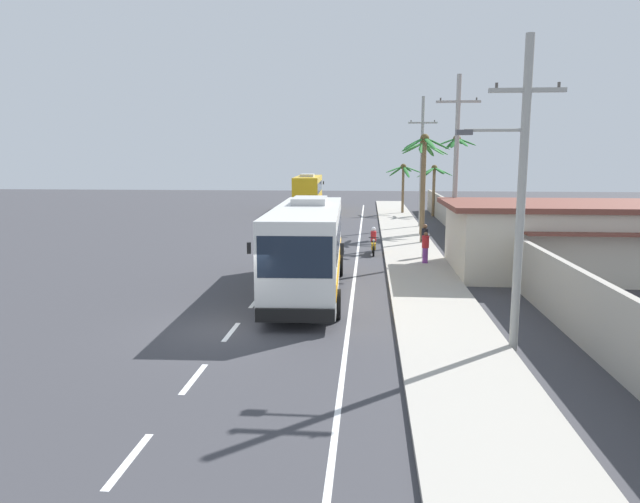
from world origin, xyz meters
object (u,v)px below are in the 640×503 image
object	(u,v)px
pedestrian_midwalk	(425,240)
palm_second	(434,178)
utility_pole_mid	(456,166)
utility_pole_nearest	(520,189)
coach_bus_far_lane	(308,192)
utility_pole_far	(422,161)
coach_bus_foreground	(308,245)
pedestrian_near_kerb	(425,247)
palm_fourth	(403,176)
motorcycle_beside_bus	(373,243)
palm_third	(456,168)
palm_nearest	(424,165)
roadside_building	(625,239)
palm_farthest	(423,166)

from	to	relation	value
pedestrian_midwalk	palm_second	xyz separation A→B (m)	(3.05, 23.95, 2.49)
utility_pole_mid	utility_pole_nearest	bearing A→B (deg)	-91.64
coach_bus_far_lane	utility_pole_far	distance (m)	17.14
utility_pole_nearest	palm_second	bearing A→B (deg)	87.11
coach_bus_foreground	pedestrian_near_kerb	xyz separation A→B (m)	(5.37, 6.37, -1.01)
utility_pole_mid	palm_fourth	xyz separation A→B (m)	(-1.21, 26.01, -1.33)
pedestrian_near_kerb	utility_pole_nearest	size ratio (longest dim) A/B	0.18
motorcycle_beside_bus	palm_fourth	distance (m)	24.76
pedestrian_near_kerb	pedestrian_midwalk	xyz separation A→B (m)	(0.12, 1.73, 0.12)
pedestrian_midwalk	utility_pole_mid	size ratio (longest dim) A/B	0.19
coach_bus_far_lane	pedestrian_near_kerb	distance (m)	31.12
utility_pole_far	coach_bus_foreground	bearing A→B (deg)	-105.95
utility_pole_far	palm_second	xyz separation A→B (m)	(2.02, 9.27, -1.64)
motorcycle_beside_bus	palm_second	size ratio (longest dim) A/B	0.41
pedestrian_near_kerb	pedestrian_midwalk	world-z (taller)	pedestrian_midwalk
coach_bus_foreground	palm_second	world-z (taller)	palm_second
coach_bus_far_lane	palm_third	size ratio (longest dim) A/B	1.62
motorcycle_beside_bus	utility_pole_nearest	bearing A→B (deg)	-76.86
utility_pole_mid	palm_third	size ratio (longest dim) A/B	1.37
utility_pole_far	palm_nearest	xyz separation A→B (m)	(-0.66, -8.96, -0.19)
motorcycle_beside_bus	pedestrian_near_kerb	distance (m)	4.23
palm_fourth	coach_bus_far_lane	bearing A→B (deg)	167.88
palm_fourth	roadside_building	world-z (taller)	palm_fourth
motorcycle_beside_bus	pedestrian_midwalk	xyz separation A→B (m)	(2.74, -1.57, 0.45)
utility_pole_nearest	palm_third	distance (m)	26.62
coach_bus_foreground	utility_pole_nearest	size ratio (longest dim) A/B	1.32
palm_nearest	utility_pole_far	bearing A→B (deg)	85.79
pedestrian_midwalk	roadside_building	xyz separation A→B (m)	(8.97, -3.32, 0.61)
pedestrian_near_kerb	utility_pole_mid	bearing A→B (deg)	-155.93
coach_bus_foreground	utility_pole_nearest	xyz separation A→B (m)	(6.57, -6.71, 2.62)
palm_farthest	coach_bus_far_lane	bearing A→B (deg)	119.03
palm_second	pedestrian_midwalk	bearing A→B (deg)	-97.25
palm_nearest	palm_fourth	xyz separation A→B (m)	(-0.07, 20.22, -1.31)
utility_pole_nearest	pedestrian_near_kerb	bearing A→B (deg)	95.27
palm_farthest	motorcycle_beside_bus	bearing A→B (deg)	-112.49
palm_second	roadside_building	world-z (taller)	palm_second
coach_bus_far_lane	utility_pole_nearest	xyz separation A→B (m)	(10.36, -42.81, 2.58)
palm_third	utility_pole_far	bearing A→B (deg)	126.69
utility_pole_nearest	utility_pole_far	bearing A→B (deg)	90.13
utility_pole_nearest	roadside_building	world-z (taller)	utility_pole_nearest
motorcycle_beside_bus	roadside_building	bearing A→B (deg)	-22.67
palm_fourth	pedestrian_near_kerb	bearing A→B (deg)	-90.86
utility_pole_mid	palm_third	distance (m)	11.92
pedestrian_midwalk	palm_farthest	size ratio (longest dim) A/B	0.27
utility_pole_nearest	utility_pole_mid	world-z (taller)	utility_pole_mid
pedestrian_near_kerb	coach_bus_far_lane	bearing A→B (deg)	-94.39
palm_fourth	palm_third	bearing A→B (deg)	-78.35
palm_nearest	palm_third	xyz separation A→B (m)	(2.86, 6.00, -0.30)
palm_nearest	palm_farthest	distance (m)	4.26
coach_bus_far_lane	roadside_building	bearing A→B (deg)	-59.78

